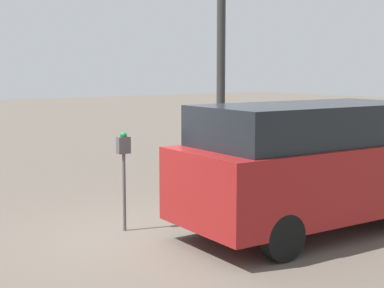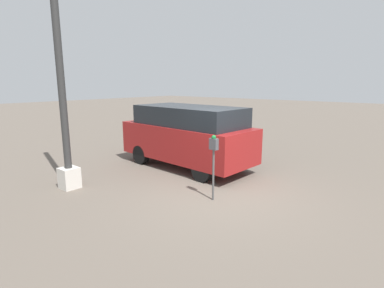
{
  "view_description": "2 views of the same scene",
  "coord_description": "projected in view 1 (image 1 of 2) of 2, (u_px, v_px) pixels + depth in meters",
  "views": [
    {
      "loc": [
        -4.73,
        -7.39,
        2.52
      ],
      "look_at": [
        0.42,
        -0.51,
        1.41
      ],
      "focal_mm": 55.0,
      "sensor_mm": 36.0,
      "label": 1
    },
    {
      "loc": [
        -4.09,
        5.85,
        2.73
      ],
      "look_at": [
        0.4,
        0.44,
        1.28
      ],
      "focal_mm": 28.0,
      "sensor_mm": 36.0,
      "label": 2
    }
  ],
  "objects": [
    {
      "name": "ground_plane",
      "position": [
        150.0,
        234.0,
        9.0
      ],
      "size": [
        80.0,
        80.0,
        0.0
      ],
      "primitive_type": "plane",
      "color": "#60564C"
    },
    {
      "name": "lamp_post",
      "position": [
        221.0,
        66.0,
        12.25
      ],
      "size": [
        0.44,
        0.44,
        6.94
      ],
      "color": "beige",
      "rests_on": "ground"
    },
    {
      "name": "parking_meter_near",
      "position": [
        124.0,
        158.0,
        9.05
      ],
      "size": [
        0.21,
        0.12,
        1.56
      ],
      "rotation": [
        0.0,
        0.0,
        -0.06
      ],
      "color": "#4C4C4C",
      "rests_on": "ground"
    },
    {
      "name": "parked_van",
      "position": [
        313.0,
        163.0,
        9.02
      ],
      "size": [
        4.57,
        2.11,
        1.99
      ],
      "rotation": [
        0.0,
        0.0,
        -0.06
      ],
      "color": "maroon",
      "rests_on": "ground"
    }
  ]
}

